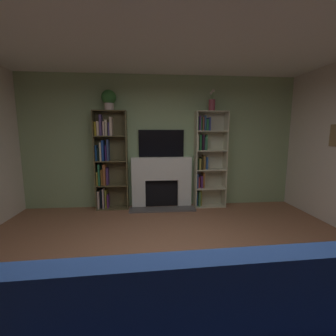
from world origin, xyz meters
The scene contains 8 objects.
ground_plane centered at (0.00, 0.00, 0.00)m, with size 6.84×6.84×0.00m, color #946247.
wall_back_accent centered at (0.00, 2.73, 1.37)m, with size 5.82×0.06×2.75m, color #94B483.
fireplace centered at (0.00, 2.60, 0.55)m, with size 1.36×0.48×1.07m.
tv centered at (0.00, 2.67, 1.36)m, with size 0.94×0.06×0.57m, color black.
bookshelf_left centered at (-1.11, 2.60, 1.02)m, with size 0.66×0.26×2.02m.
bookshelf_right centered at (0.95, 2.59, 1.03)m, with size 0.66×0.30×2.02m.
potted_plant centered at (-1.03, 2.55, 2.24)m, with size 0.28×0.28×0.39m.
vase_with_flowers centered at (1.03, 2.54, 2.16)m, with size 0.13×0.13×0.43m.
Camera 1 is at (-0.29, -2.17, 1.58)m, focal length 24.52 mm.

